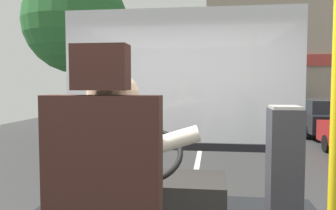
% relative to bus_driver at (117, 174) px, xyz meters
% --- Properties ---
extents(ground, '(18.00, 44.00, 0.06)m').
position_rel_bus_driver_xyz_m(ground, '(0.11, 9.18, -1.44)').
color(ground, '#343434').
extents(bus_driver, '(0.77, 0.56, 0.77)m').
position_rel_bus_driver_xyz_m(bus_driver, '(0.00, 0.00, 0.00)').
color(bus_driver, black).
rests_on(bus_driver, driver_seat).
extents(steering_console, '(1.10, 1.04, 0.86)m').
position_rel_bus_driver_xyz_m(steering_console, '(0.00, 1.17, -0.53)').
color(steering_console, '#282623').
rests_on(steering_console, bus_floor).
extents(handrail_pole, '(0.04, 0.04, 2.07)m').
position_rel_bus_driver_xyz_m(handrail_pole, '(1.05, 0.29, 0.29)').
color(handrail_pole, gold).
rests_on(handrail_pole, bus_floor).
extents(fare_box, '(0.21, 0.25, 1.02)m').
position_rel_bus_driver_xyz_m(fare_box, '(0.93, 0.88, -0.24)').
color(fare_box, '#333338').
rests_on(fare_box, bus_floor).
extents(windshield_panel, '(2.50, 0.08, 1.48)m').
position_rel_bus_driver_xyz_m(windshield_panel, '(0.11, 2.00, 0.30)').
color(windshield_panel, silver).
extents(street_tree, '(3.35, 3.35, 5.52)m').
position_rel_bus_driver_xyz_m(street_tree, '(-3.99, 9.09, 2.42)').
color(street_tree, '#4C3828').
rests_on(street_tree, ground).
extents(shop_building, '(9.98, 5.94, 8.79)m').
position_rel_bus_driver_xyz_m(shop_building, '(5.06, 20.06, 2.98)').
color(shop_building, gray).
rests_on(shop_building, ground).
extents(parked_car_black, '(1.90, 3.97, 1.26)m').
position_rel_bus_driver_xyz_m(parked_car_black, '(4.41, 11.19, -0.77)').
color(parked_car_black, black).
rests_on(parked_car_black, ground).
extents(parked_car_charcoal, '(1.88, 4.39, 1.47)m').
position_rel_bus_driver_xyz_m(parked_car_charcoal, '(4.03, 17.35, -0.66)').
color(parked_car_charcoal, '#474C51').
rests_on(parked_car_charcoal, ground).
extents(parked_car_green, '(1.87, 4.46, 1.25)m').
position_rel_bus_driver_xyz_m(parked_car_green, '(4.41, 22.85, -0.77)').
color(parked_car_green, '#195633').
rests_on(parked_car_green, ground).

